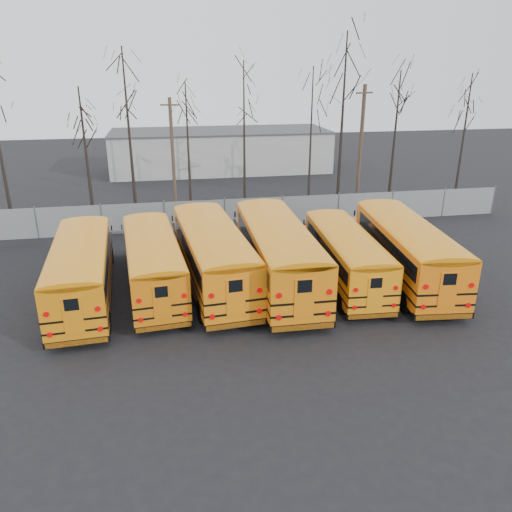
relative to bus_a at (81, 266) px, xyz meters
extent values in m
plane|color=black|center=(7.82, -2.05, -1.74)|extent=(120.00, 120.00, 0.00)
cube|color=gray|center=(7.82, 9.95, -0.74)|extent=(40.00, 0.04, 2.00)
cube|color=#B9B9B4|center=(9.82, 29.95, 0.26)|extent=(22.00, 8.00, 4.00)
cylinder|color=black|center=(-0.84, -3.43, -1.26)|extent=(0.33, 0.97, 0.96)
cylinder|color=black|center=(1.32, -3.28, -1.26)|extent=(0.33, 0.97, 0.96)
cylinder|color=black|center=(-1.41, 4.59, -1.26)|extent=(0.33, 0.97, 0.96)
cylinder|color=black|center=(0.75, 4.75, -1.26)|extent=(0.33, 0.97, 0.96)
cube|color=orange|center=(0.02, -0.25, -0.13)|extent=(3.01, 9.05, 2.25)
cube|color=orange|center=(-0.35, 5.00, -0.78)|extent=(2.26, 1.78, 0.96)
cube|color=black|center=(0.03, -0.44, 0.37)|extent=(2.98, 8.10, 0.67)
cube|color=black|center=(-0.04, 0.56, -0.83)|extent=(3.16, 10.70, 0.09)
cube|color=black|center=(-0.04, 0.56, -0.35)|extent=(3.16, 10.70, 0.09)
cube|color=black|center=(0.32, -4.60, -1.31)|extent=(2.46, 0.38, 0.27)
cube|color=black|center=(-0.41, 5.77, -1.31)|extent=(2.31, 0.35, 0.25)
cube|color=orange|center=(0.33, -4.70, -0.16)|extent=(0.72, 0.09, 1.48)
cylinder|color=#B20505|center=(-0.58, -4.77, -0.83)|extent=(0.21, 0.05, 0.21)
cylinder|color=#B20505|center=(1.24, -4.65, -0.83)|extent=(0.21, 0.05, 0.21)
cylinder|color=#B20505|center=(-0.58, -4.77, 0.03)|extent=(0.21, 0.05, 0.21)
cylinder|color=#B20505|center=(1.24, -4.65, 0.03)|extent=(0.21, 0.05, 0.21)
cylinder|color=black|center=(2.45, -2.83, -1.27)|extent=(0.35, 0.95, 0.93)
cylinder|color=black|center=(4.54, -2.64, -1.27)|extent=(0.35, 0.95, 0.93)
cylinder|color=black|center=(1.72, 4.97, -1.27)|extent=(0.35, 0.95, 0.93)
cylinder|color=black|center=(3.82, 5.16, -1.27)|extent=(0.35, 0.95, 0.93)
cube|color=orange|center=(3.21, 0.28, -0.18)|extent=(3.13, 8.86, 2.19)
cube|color=orange|center=(2.74, 5.39, -0.81)|extent=(2.24, 1.77, 0.93)
cube|color=black|center=(3.23, 0.10, 0.31)|extent=(3.08, 7.93, 0.65)
cube|color=black|center=(3.14, 1.07, -0.85)|extent=(3.30, 10.46, 0.08)
cube|color=black|center=(3.14, 1.07, -0.39)|extent=(3.30, 10.46, 0.08)
cube|color=black|center=(3.61, -3.94, -1.32)|extent=(2.40, 0.43, 0.26)
cube|color=black|center=(2.67, 6.13, -1.32)|extent=(2.25, 0.39, 0.24)
cube|color=orange|center=(3.62, -4.05, -0.20)|extent=(0.70, 0.10, 1.45)
cylinder|color=#B20505|center=(2.74, -4.14, -0.85)|extent=(0.21, 0.06, 0.21)
cylinder|color=#B20505|center=(4.50, -3.97, -0.85)|extent=(0.21, 0.06, 0.21)
cylinder|color=#B20505|center=(2.74, -4.14, -0.01)|extent=(0.21, 0.06, 0.21)
cylinder|color=#B20505|center=(4.50, -3.97, -0.01)|extent=(0.21, 0.06, 0.21)
cylinder|color=black|center=(5.23, -3.12, -1.22)|extent=(0.38, 1.05, 1.03)
cylinder|color=black|center=(7.55, -2.92, -1.22)|extent=(0.38, 1.05, 1.03)
cylinder|color=black|center=(4.48, 5.50, -1.22)|extent=(0.38, 1.05, 1.03)
cylinder|color=black|center=(6.80, 5.70, -1.22)|extent=(0.38, 1.05, 1.03)
cube|color=orange|center=(6.10, 0.32, -0.01)|extent=(3.40, 9.77, 2.42)
cube|color=orange|center=(5.61, 5.96, -0.71)|extent=(2.46, 1.95, 1.03)
cube|color=black|center=(6.12, 0.11, 0.53)|extent=(3.35, 8.74, 0.72)
cube|color=black|center=(6.03, 1.19, -0.76)|extent=(3.58, 11.53, 0.09)
cube|color=black|center=(6.03, 1.19, -0.25)|extent=(3.58, 11.53, 0.09)
cube|color=black|center=(6.51, -4.35, -1.28)|extent=(2.65, 0.45, 0.29)
cube|color=black|center=(5.54, 6.78, -1.28)|extent=(2.48, 0.42, 0.27)
cube|color=orange|center=(6.52, -4.47, -0.04)|extent=(0.77, 0.11, 1.60)
cylinder|color=#B20505|center=(5.55, -4.56, -0.76)|extent=(0.23, 0.06, 0.23)
cylinder|color=#B20505|center=(7.49, -4.39, -0.76)|extent=(0.23, 0.06, 0.23)
cylinder|color=#B20505|center=(5.55, -4.56, 0.17)|extent=(0.23, 0.06, 0.23)
cylinder|color=#B20505|center=(7.49, -4.39, 0.17)|extent=(0.23, 0.06, 0.23)
cylinder|color=black|center=(7.95, -3.64, -1.20)|extent=(0.31, 1.07, 1.07)
cylinder|color=black|center=(10.37, -3.67, -1.20)|extent=(0.31, 1.07, 1.07)
cylinder|color=black|center=(8.07, 5.36, -1.20)|extent=(0.31, 1.07, 1.07)
cylinder|color=black|center=(10.49, 5.32, -1.20)|extent=(0.31, 1.07, 1.07)
cube|color=orange|center=(9.21, -0.17, 0.05)|extent=(2.81, 9.99, 2.52)
cube|color=orange|center=(9.29, 5.72, -0.67)|extent=(2.43, 1.85, 1.07)
cube|color=black|center=(9.21, -0.39, 0.62)|extent=(2.84, 8.92, 0.75)
cube|color=black|center=(9.22, 0.74, -0.72)|extent=(2.87, 11.84, 0.10)
cube|color=black|center=(9.22, 0.74, -0.19)|extent=(2.87, 11.84, 0.10)
cube|color=black|center=(9.15, -5.05, -1.26)|extent=(2.74, 0.27, 0.30)
cube|color=black|center=(9.30, 6.57, -1.26)|extent=(2.57, 0.25, 0.28)
cube|color=orange|center=(9.14, -5.16, 0.03)|extent=(0.80, 0.05, 1.66)
cylinder|color=#B20505|center=(8.13, -5.16, -0.72)|extent=(0.24, 0.05, 0.24)
cylinder|color=#B20505|center=(10.16, -5.19, -0.72)|extent=(0.24, 0.05, 0.24)
cylinder|color=#B20505|center=(8.13, -5.16, 0.24)|extent=(0.24, 0.05, 0.24)
cylinder|color=#B20505|center=(10.16, -5.19, 0.24)|extent=(0.24, 0.05, 0.24)
cylinder|color=black|center=(11.42, -3.29, -1.29)|extent=(0.31, 0.92, 0.90)
cylinder|color=black|center=(13.46, -3.41, -1.29)|extent=(0.31, 0.92, 0.90)
cylinder|color=black|center=(11.86, 4.30, -1.29)|extent=(0.31, 0.92, 0.90)
cylinder|color=black|center=(13.90, 4.18, -1.29)|extent=(0.31, 0.92, 0.90)
cube|color=orange|center=(12.61, -0.41, -0.22)|extent=(2.75, 8.53, 2.13)
cube|color=orange|center=(12.90, 4.56, -0.83)|extent=(2.12, 1.65, 0.90)
cube|color=black|center=(12.60, -0.59, 0.25)|extent=(2.73, 7.63, 0.63)
cube|color=black|center=(12.66, 0.36, -0.88)|extent=(2.86, 10.09, 0.08)
cube|color=black|center=(12.66, 0.36, -0.43)|extent=(2.86, 10.09, 0.08)
cube|color=black|center=(12.37, -4.52, -1.33)|extent=(2.32, 0.33, 0.25)
cube|color=black|center=(12.94, 5.28, -1.33)|extent=(2.18, 0.31, 0.24)
cube|color=orange|center=(12.37, -4.62, -0.25)|extent=(0.68, 0.08, 1.40)
cylinder|color=#B20505|center=(11.51, -4.58, -0.88)|extent=(0.20, 0.05, 0.20)
cylinder|color=#B20505|center=(13.23, -4.68, -0.88)|extent=(0.20, 0.05, 0.20)
cylinder|color=#B20505|center=(11.51, -4.58, -0.06)|extent=(0.20, 0.05, 0.20)
cylinder|color=#B20505|center=(13.23, -4.68, -0.06)|extent=(0.20, 0.05, 0.20)
cylinder|color=black|center=(14.22, -3.78, -1.23)|extent=(0.38, 1.04, 1.02)
cylinder|color=black|center=(16.52, -4.00, -1.23)|extent=(0.38, 1.04, 1.02)
cylinder|color=black|center=(15.07, 4.75, -1.23)|extent=(0.38, 1.04, 1.02)
cylinder|color=black|center=(17.36, 4.52, -1.23)|extent=(0.38, 1.04, 1.02)
cube|color=orange|center=(15.70, -0.59, -0.03)|extent=(3.47, 9.69, 2.40)
cube|color=orange|center=(16.25, 4.99, -0.72)|extent=(2.45, 1.95, 1.02)
cube|color=black|center=(15.68, -0.79, 0.50)|extent=(3.41, 8.68, 0.71)
cube|color=black|center=(15.78, 0.27, -0.77)|extent=(3.67, 11.44, 0.09)
cube|color=black|center=(15.78, 0.27, -0.26)|extent=(3.67, 11.44, 0.09)
cube|color=black|center=(15.24, -5.21, -1.28)|extent=(2.62, 0.48, 0.29)
cube|color=black|center=(16.33, 5.80, -1.28)|extent=(2.46, 0.44, 0.27)
cube|color=orange|center=(15.23, -5.32, -0.06)|extent=(0.77, 0.12, 1.58)
cylinder|color=#B20505|center=(14.26, -5.23, -0.77)|extent=(0.23, 0.06, 0.22)
cylinder|color=#B20505|center=(16.19, -5.43, -0.77)|extent=(0.23, 0.06, 0.22)
cylinder|color=#B20505|center=(14.26, -5.23, 0.15)|extent=(0.23, 0.06, 0.22)
cylinder|color=#B20505|center=(16.19, -5.43, 0.15)|extent=(0.23, 0.06, 0.22)
cylinder|color=#4D392C|center=(4.69, 16.58, 2.34)|extent=(0.25, 0.25, 8.15)
cube|color=#4D392C|center=(4.69, 16.58, 5.87)|extent=(1.44, 0.39, 0.11)
cylinder|color=#463428|center=(18.68, 13.80, 2.80)|extent=(0.28, 0.28, 9.08)
cube|color=#463428|center=(18.68, 13.80, 6.73)|extent=(1.54, 0.73, 0.12)
cone|color=black|center=(-1.18, 13.41, 2.81)|extent=(0.26, 0.26, 9.10)
cone|color=black|center=(1.74, 14.22, 4.04)|extent=(0.26, 0.26, 11.55)
cone|color=black|center=(5.68, 12.20, 2.91)|extent=(0.26, 0.26, 9.30)
cone|color=black|center=(10.03, 15.37, 3.61)|extent=(0.26, 0.26, 10.71)
cone|color=black|center=(14.55, 13.14, 3.42)|extent=(0.26, 0.26, 10.31)
cone|color=black|center=(17.23, 14.18, 4.58)|extent=(0.26, 0.26, 12.63)
cone|color=black|center=(21.83, 14.80, 3.28)|extent=(0.26, 0.26, 10.03)
cone|color=black|center=(25.70, 11.63, 3.18)|extent=(0.26, 0.26, 9.84)
camera|label=1|loc=(4.11, -22.25, 8.61)|focal=35.00mm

